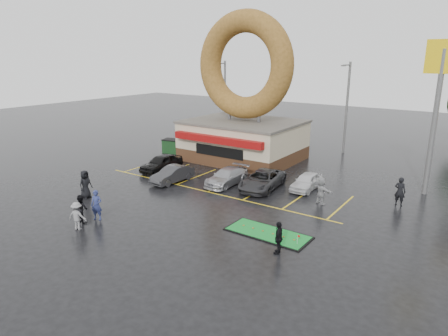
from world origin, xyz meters
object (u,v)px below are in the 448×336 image
Objects in this scene: person_blue at (97,205)px; putting_green at (268,233)px; car_grey at (262,180)px; car_black at (161,163)px; person_cameraman at (279,238)px; streetlight_left at (224,98)px; shell_sign at (439,89)px; dumpster at (173,146)px; car_silver at (227,177)px; streetlight_mid at (347,106)px; donut_shop at (244,112)px; car_dgrey at (172,174)px; car_white at (306,182)px.

person_blue reaches higher than putting_green.
car_black is at bearing 178.37° from car_grey.
car_black is 0.88× the size of putting_green.
streetlight_left is at bearing -151.24° from person_cameraman.
shell_sign reaches higher than dumpster.
car_silver is at bearing -153.44° from shell_sign.
streetlight_mid is at bearing 98.12° from putting_green.
shell_sign is at bearing -44.73° from streetlight_mid.
donut_shop reaches higher than car_silver.
streetlight_left is 5.28× the size of person_cameraman.
putting_green is (9.44, 4.11, -0.89)m from person_blue.
car_dgrey is (-7.65, -17.24, -4.15)m from streetlight_mid.
putting_green is (17.34, -11.43, -0.61)m from dumpster.
car_grey reaches higher than putting_green.
dumpster is (-7.90, 15.53, -0.28)m from person_blue.
car_black is 2.44× the size of person_cameraman.
person_cameraman is (2.90, -10.04, 0.24)m from car_white.
streetlight_left is 9.76m from dumpster.
putting_green is at bearing -149.57° from person_cameraman.
car_silver is 0.90× the size of putting_green.
car_silver is 2.81m from car_grey.
car_silver is at bearing 29.46° from car_dgrey.
car_black is at bearing -76.50° from streetlight_left.
streetlight_mid reaches higher than putting_green.
car_white is (12.19, 2.52, -0.10)m from car_black.
donut_shop is at bearing 114.10° from car_silver.
person_blue reaches higher than dumpster.
person_cameraman reaches higher than putting_green.
dumpster reaches higher than car_silver.
streetlight_left is 1.00× the size of streetlight_mid.
streetlight_left is 25.82m from person_blue.
car_silver is 11.33m from person_cameraman.
shell_sign is 2.23× the size of putting_green.
car_black reaches higher than car_dgrey.
person_cameraman is at bearing -25.80° from car_black.
donut_shop is 3.53× the size of car_dgrey.
donut_shop reaches higher than car_white.
streetlight_mid is (-9.00, 8.92, -2.60)m from shell_sign.
dumpster is at bearing 153.15° from car_silver.
donut_shop reaches higher than car_grey.
person_blue is (4.14, -9.94, 0.22)m from car_black.
person_blue is at bearing -78.36° from car_dgrey.
donut_shop is 3.24× the size of car_black.
shell_sign is at bearing 150.98° from person_cameraman.
car_grey is 2.72× the size of dumpster.
shell_sign is 5.89× the size of dumpster.
streetlight_mid is 2.36× the size of car_dgrey.
donut_shop reaches higher than dumpster.
streetlight_left is 19.20m from car_grey.
donut_shop reaches higher than person_blue.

